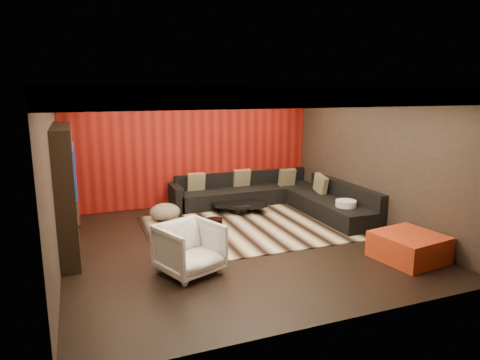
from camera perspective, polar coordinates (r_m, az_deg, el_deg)
name	(u,v)px	position (r m, az deg, el deg)	size (l,w,h in m)	color
floor	(237,244)	(7.98, -0.45, -8.47)	(6.00, 6.00, 0.02)	black
ceiling	(236,88)	(7.48, -0.49, 12.23)	(6.00, 6.00, 0.02)	silver
wall_back	(192,148)	(10.44, -6.36, 4.30)	(6.00, 0.02, 2.80)	black
wall_left	(53,181)	(7.13, -23.70, -0.16)	(0.02, 6.00, 2.80)	black
wall_right	(375,159)	(9.10, 17.56, 2.71)	(0.02, 6.00, 2.80)	black
red_feature_wall	(193,148)	(10.40, -6.30, 4.28)	(5.98, 0.05, 2.78)	#6B0C0A
soffit_back	(195,94)	(10.05, -6.06, 11.40)	(6.00, 0.60, 0.22)	silver
soffit_front	(320,97)	(5.05, 10.65, 10.82)	(6.00, 0.60, 0.22)	silver
soffit_left	(67,95)	(6.99, -22.02, 10.42)	(0.60, 4.80, 0.22)	silver
soffit_right	(366,94)	(8.81, 16.49, 10.92)	(0.60, 4.80, 0.22)	silver
cove_back	(199,98)	(9.72, -5.51, 10.86)	(4.80, 0.08, 0.04)	#FFD899
cove_front	(305,104)	(5.34, 8.67, 9.97)	(4.80, 0.08, 0.04)	#FFD899
cove_left	(92,101)	(7.00, -19.14, 9.89)	(0.08, 4.80, 0.04)	#FFD899
cove_right	(351,99)	(8.61, 14.63, 10.41)	(0.08, 4.80, 0.04)	#FFD899
tv_surround	(66,191)	(7.78, -22.19, -1.37)	(0.30, 2.00, 2.20)	black
tv_screen	(74,170)	(7.71, -21.20, 1.25)	(0.04, 1.30, 0.80)	black
tv_shelf	(78,213)	(7.87, -20.79, -4.12)	(0.04, 1.60, 0.04)	black
rug	(246,228)	(8.80, 0.87, -6.37)	(4.00, 3.00, 0.02)	#BEAD8B
coffee_table	(240,207)	(9.83, -0.03, -3.65)	(1.31, 1.31, 0.22)	black
drum_stool	(214,228)	(8.13, -3.45, -6.45)	(0.32, 0.32, 0.38)	black
striped_pouf	(165,212)	(9.36, -9.97, -4.21)	(0.65, 0.65, 0.36)	beige
white_side_table	(345,213)	(9.19, 13.88, -4.26)	(0.42, 0.42, 0.53)	silver
orange_ottoman	(409,247)	(7.70, 21.60, -8.29)	(0.99, 0.99, 0.44)	#A22514
armchair	(190,249)	(6.65, -6.72, -9.09)	(0.84, 0.87, 0.79)	silver
sectional_sofa	(277,198)	(10.20, 4.94, -2.36)	(3.65, 3.50, 0.75)	black
throw_pillows	(261,180)	(10.41, 2.84, -0.02)	(2.91, 1.70, 0.50)	#BFB78C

